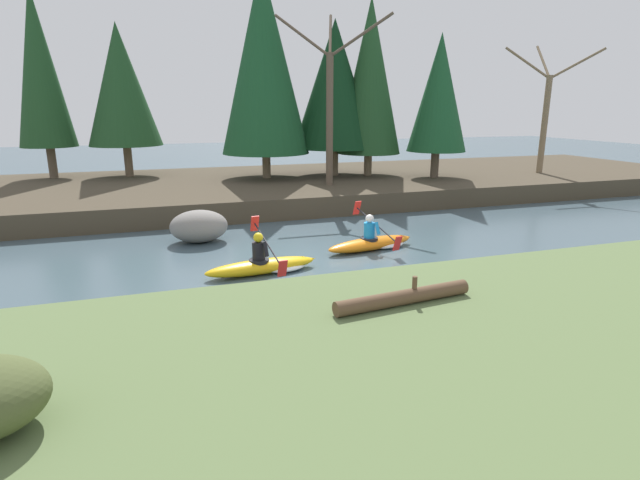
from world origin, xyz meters
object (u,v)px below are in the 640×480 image
at_px(boulder_midstream, 199,226).
at_px(driftwood_log, 404,297).
at_px(kayaker_lead, 374,242).
at_px(kayaker_middle, 266,265).

height_order(boulder_midstream, driftwood_log, driftwood_log).
bearing_deg(kayaker_lead, boulder_midstream, 141.21).
bearing_deg(boulder_midstream, kayaker_middle, -69.85).
bearing_deg(kayaker_middle, driftwood_log, -81.52).
bearing_deg(boulder_midstream, driftwood_log, -72.50).
relative_size(kayaker_lead, boulder_midstream, 1.68).
bearing_deg(kayaker_lead, driftwood_log, -121.61).
relative_size(kayaker_middle, driftwood_log, 1.16).
bearing_deg(driftwood_log, boulder_midstream, 101.23).
height_order(kayaker_middle, boulder_midstream, kayaker_middle).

